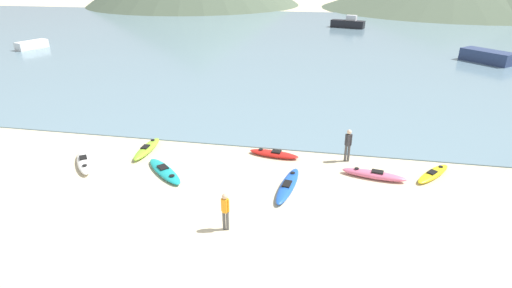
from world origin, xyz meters
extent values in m
plane|color=beige|center=(0.00, 0.00, 0.00)|extent=(400.00, 400.00, 0.00)
cube|color=slate|center=(0.00, 45.17, 0.03)|extent=(160.00, 70.00, 0.06)
ellipsoid|color=red|center=(0.82, 9.29, 0.15)|extent=(2.77, 1.07, 0.29)
cube|color=black|center=(0.96, 9.27, 0.32)|extent=(0.54, 0.44, 0.05)
cylinder|color=black|center=(0.09, 9.40, 0.30)|extent=(0.24, 0.24, 0.02)
ellipsoid|color=teal|center=(-4.20, 6.39, 0.13)|extent=(2.85, 2.77, 0.26)
cube|color=black|center=(-4.31, 6.51, 0.29)|extent=(0.70, 0.70, 0.05)
cylinder|color=black|center=(-3.56, 5.78, 0.27)|extent=(0.26, 0.26, 0.02)
ellipsoid|color=yellow|center=(8.75, 8.57, 0.12)|extent=(2.16, 2.55, 0.24)
cube|color=black|center=(8.66, 8.46, 0.27)|extent=(0.57, 0.60, 0.05)
cylinder|color=black|center=(9.21, 9.17, 0.26)|extent=(0.21, 0.21, 0.02)
ellipsoid|color=#8CCC2D|center=(-6.12, 8.57, 0.17)|extent=(0.67, 2.91, 0.34)
cube|color=black|center=(-6.12, 8.43, 0.37)|extent=(0.36, 0.53, 0.05)
cylinder|color=black|center=(-6.11, 9.37, 0.36)|extent=(0.22, 0.22, 0.02)
ellipsoid|color=#E5668C|center=(5.90, 7.83, 0.18)|extent=(3.08, 1.13, 0.36)
cube|color=black|center=(6.04, 7.81, 0.38)|extent=(0.59, 0.43, 0.05)
cylinder|color=black|center=(5.08, 7.98, 0.37)|extent=(0.22, 0.22, 0.02)
ellipsoid|color=white|center=(-8.59, 6.46, 0.18)|extent=(2.27, 2.75, 0.35)
cube|color=black|center=(-8.68, 6.58, 0.38)|extent=(0.60, 0.64, 0.05)
cylinder|color=black|center=(-8.11, 5.82, 0.37)|extent=(0.23, 0.23, 0.02)
ellipsoid|color=blue|center=(1.94, 6.09, 0.16)|extent=(1.08, 3.47, 0.32)
cube|color=black|center=(1.91, 5.92, 0.34)|extent=(0.43, 0.66, 0.05)
cylinder|color=black|center=(2.06, 7.02, 0.33)|extent=(0.22, 0.22, 0.02)
cylinder|color=#4C4C4C|center=(-0.14, 2.55, 0.40)|extent=(0.12, 0.12, 0.81)
cylinder|color=#4C4C4C|center=(0.00, 2.55, 0.40)|extent=(0.12, 0.12, 0.81)
cube|color=orange|center=(-0.07, 2.55, 1.09)|extent=(0.21, 0.24, 0.57)
cylinder|color=orange|center=(-0.19, 2.55, 1.11)|extent=(0.08, 0.08, 0.54)
cylinder|color=orange|center=(0.05, 2.55, 1.11)|extent=(0.08, 0.08, 0.54)
sphere|color=tan|center=(-0.07, 2.55, 1.49)|extent=(0.22, 0.22, 0.22)
cylinder|color=#4C4C4C|center=(4.56, 9.45, 0.45)|extent=(0.13, 0.13, 0.89)
cylinder|color=#4C4C4C|center=(4.72, 9.45, 0.45)|extent=(0.13, 0.13, 0.89)
cube|color=#2D2D33|center=(4.64, 9.45, 1.21)|extent=(0.32, 0.31, 0.63)
cylinder|color=#2D2D33|center=(4.50, 9.45, 1.22)|extent=(0.09, 0.09, 0.60)
cylinder|color=#2D2D33|center=(4.77, 9.45, 1.22)|extent=(0.09, 0.09, 0.60)
sphere|color=beige|center=(4.64, 9.45, 1.65)|extent=(0.24, 0.24, 0.24)
cube|color=black|center=(5.61, 57.86, 0.64)|extent=(5.46, 2.96, 1.16)
cube|color=silver|center=(6.11, 57.71, 1.62)|extent=(1.77, 1.31, 0.81)
cube|color=navy|center=(19.32, 35.34, 0.68)|extent=(4.93, 5.02, 1.23)
cube|color=white|center=(-32.16, 33.04, 0.53)|extent=(2.43, 3.87, 0.94)
camera|label=1|loc=(3.45, -9.79, 9.43)|focal=28.00mm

